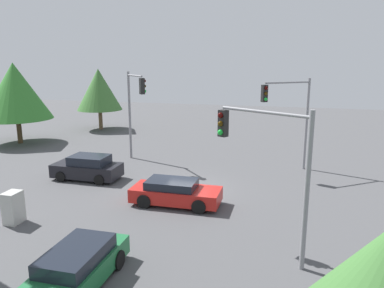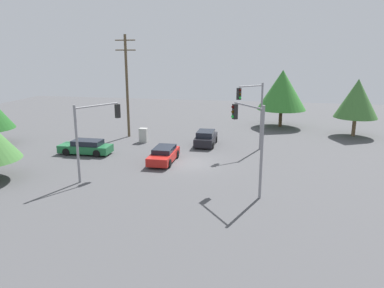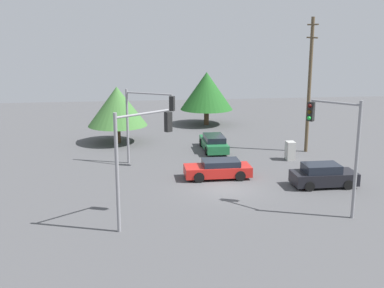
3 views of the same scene
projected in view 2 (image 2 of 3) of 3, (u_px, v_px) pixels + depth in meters
The scene contains 11 objects.
ground_plane at pixel (189, 163), 31.63m from camera, with size 80.00×80.00×0.00m, color #4C4C4F.
sedan_red at pixel (164, 155), 31.85m from camera, with size 1.92×4.50×1.28m.
sedan_green at pixel (86, 147), 34.26m from camera, with size 4.77×1.89×1.33m.
sedan_dark at pixel (206, 138), 37.43m from camera, with size 1.93×4.12×1.49m.
traffic_signal_main at pixel (253, 106), 34.47m from camera, with size 2.35×2.18×6.37m.
traffic_signal_cross at pixel (250, 132), 24.44m from camera, with size 2.29×2.99×6.04m.
traffic_signal_aux at pixel (95, 126), 27.32m from camera, with size 2.14×3.50×5.64m.
utility_pole_tall at pixel (127, 84), 39.92m from camera, with size 2.20×0.28×10.87m.
electrical_cabinet at pixel (144, 135), 38.63m from camera, with size 0.82×0.63×1.46m, color #B2B2AD.
tree_right at pixel (357, 99), 40.60m from camera, with size 4.61×4.61×6.27m.
tree_behind at pixel (282, 90), 45.47m from camera, with size 5.92×5.92×6.95m.
Camera 2 is at (6.07, -29.64, 9.37)m, focal length 35.00 mm.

